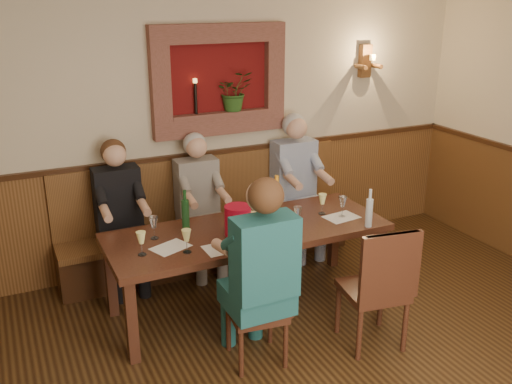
{
  "coord_description": "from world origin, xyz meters",
  "views": [
    {
      "loc": [
        -1.85,
        -2.23,
        2.66
      ],
      "look_at": [
        0.1,
        1.9,
        1.05
      ],
      "focal_mm": 40.0,
      "sensor_mm": 36.0,
      "label": 1
    }
  ],
  "objects_px": {
    "person_bench_mid": "(201,217)",
    "water_bottle": "(369,212)",
    "dining_table": "(248,237)",
    "spittoon_bucket": "(238,220)",
    "person_bench_right": "(297,197)",
    "bench": "(210,234)",
    "person_chair_front": "(259,288)",
    "wine_bottle_green_a": "(276,204)",
    "person_bench_left": "(122,229)",
    "wine_bottle_green_b": "(186,214)",
    "chair_near_left": "(257,330)",
    "chair_near_right": "(373,310)"
  },
  "relations": [
    {
      "from": "person_bench_left",
      "to": "wine_bottle_green_a",
      "type": "xyz_separation_m",
      "value": [
        1.17,
        -0.84,
        0.35
      ]
    },
    {
      "from": "bench",
      "to": "person_bench_mid",
      "type": "height_order",
      "value": "person_bench_mid"
    },
    {
      "from": "dining_table",
      "to": "wine_bottle_green_b",
      "type": "xyz_separation_m",
      "value": [
        -0.49,
        0.19,
        0.22
      ]
    },
    {
      "from": "bench",
      "to": "chair_near_right",
      "type": "bearing_deg",
      "value": -70.89
    },
    {
      "from": "water_bottle",
      "to": "person_bench_right",
      "type": "bearing_deg",
      "value": 90.36
    },
    {
      "from": "person_chair_front",
      "to": "wine_bottle_green_a",
      "type": "bearing_deg",
      "value": 55.26
    },
    {
      "from": "water_bottle",
      "to": "wine_bottle_green_b",
      "type": "bearing_deg",
      "value": 157.9
    },
    {
      "from": "chair_near_left",
      "to": "spittoon_bucket",
      "type": "relative_size",
      "value": 3.6
    },
    {
      "from": "dining_table",
      "to": "spittoon_bucket",
      "type": "relative_size",
      "value": 9.55
    },
    {
      "from": "bench",
      "to": "wine_bottle_green_b",
      "type": "xyz_separation_m",
      "value": [
        -0.49,
        -0.75,
        0.57
      ]
    },
    {
      "from": "person_bench_right",
      "to": "spittoon_bucket",
      "type": "relative_size",
      "value": 5.93
    },
    {
      "from": "dining_table",
      "to": "wine_bottle_green_b",
      "type": "bearing_deg",
      "value": 158.72
    },
    {
      "from": "person_bench_right",
      "to": "spittoon_bucket",
      "type": "bearing_deg",
      "value": -139.67
    },
    {
      "from": "dining_table",
      "to": "person_bench_right",
      "type": "bearing_deg",
      "value": 41.33
    },
    {
      "from": "wine_bottle_green_b",
      "to": "person_chair_front",
      "type": "bearing_deg",
      "value": -77.04
    },
    {
      "from": "person_chair_front",
      "to": "spittoon_bucket",
      "type": "xyz_separation_m",
      "value": [
        0.14,
        0.7,
        0.25
      ]
    },
    {
      "from": "bench",
      "to": "person_chair_front",
      "type": "distance_m",
      "value": 1.76
    },
    {
      "from": "dining_table",
      "to": "person_bench_mid",
      "type": "relative_size",
      "value": 1.72
    },
    {
      "from": "dining_table",
      "to": "wine_bottle_green_a",
      "type": "bearing_deg",
      "value": -1.14
    },
    {
      "from": "person_bench_mid",
      "to": "wine_bottle_green_b",
      "type": "bearing_deg",
      "value": -119.02
    },
    {
      "from": "person_bench_left",
      "to": "person_bench_mid",
      "type": "height_order",
      "value": "person_bench_left"
    },
    {
      "from": "wine_bottle_green_b",
      "to": "person_bench_right",
      "type": "bearing_deg",
      "value": 24.17
    },
    {
      "from": "person_bench_mid",
      "to": "water_bottle",
      "type": "height_order",
      "value": "person_bench_mid"
    },
    {
      "from": "person_chair_front",
      "to": "dining_table",
      "type": "bearing_deg",
      "value": 71.05
    },
    {
      "from": "bench",
      "to": "person_chair_front",
      "type": "xyz_separation_m",
      "value": [
        -0.27,
        -1.72,
        0.3
      ]
    },
    {
      "from": "person_bench_mid",
      "to": "spittoon_bucket",
      "type": "xyz_separation_m",
      "value": [
        0.0,
        -0.92,
        0.3
      ]
    },
    {
      "from": "bench",
      "to": "person_bench_mid",
      "type": "xyz_separation_m",
      "value": [
        -0.13,
        -0.1,
        0.25
      ]
    },
    {
      "from": "person_bench_right",
      "to": "chair_near_left",
      "type": "bearing_deg",
      "value": -127.51
    },
    {
      "from": "person_bench_mid",
      "to": "person_chair_front",
      "type": "bearing_deg",
      "value": -94.87
    },
    {
      "from": "person_chair_front",
      "to": "wine_bottle_green_b",
      "type": "relative_size",
      "value": 4.17
    },
    {
      "from": "person_bench_left",
      "to": "person_chair_front",
      "type": "xyz_separation_m",
      "value": [
        0.63,
        -1.61,
        0.04
      ]
    },
    {
      "from": "person_bench_mid",
      "to": "person_chair_front",
      "type": "xyz_separation_m",
      "value": [
        -0.14,
        -1.61,
        0.05
      ]
    },
    {
      "from": "chair_near_left",
      "to": "chair_near_right",
      "type": "xyz_separation_m",
      "value": [
        0.92,
        -0.18,
        0.03
      ]
    },
    {
      "from": "person_bench_left",
      "to": "wine_bottle_green_b",
      "type": "bearing_deg",
      "value": -57.53
    },
    {
      "from": "chair_near_left",
      "to": "person_bench_left",
      "type": "height_order",
      "value": "person_bench_left"
    },
    {
      "from": "person_bench_mid",
      "to": "dining_table",
      "type": "bearing_deg",
      "value": -81.27
    },
    {
      "from": "wine_bottle_green_a",
      "to": "chair_near_right",
      "type": "bearing_deg",
      "value": -67.59
    },
    {
      "from": "bench",
      "to": "person_bench_mid",
      "type": "relative_size",
      "value": 2.15
    },
    {
      "from": "chair_near_left",
      "to": "person_bench_right",
      "type": "distance_m",
      "value": 2.03
    },
    {
      "from": "chair_near_right",
      "to": "water_bottle",
      "type": "xyz_separation_m",
      "value": [
        0.31,
        0.54,
        0.59
      ]
    },
    {
      "from": "person_chair_front",
      "to": "chair_near_right",
      "type": "bearing_deg",
      "value": -9.76
    },
    {
      "from": "chair_near_left",
      "to": "bench",
      "type": "bearing_deg",
      "value": 88.16
    },
    {
      "from": "person_bench_mid",
      "to": "person_chair_front",
      "type": "relative_size",
      "value": 0.93
    },
    {
      "from": "chair_near_left",
      "to": "person_chair_front",
      "type": "xyz_separation_m",
      "value": [
        0.0,
        -0.02,
        0.36
      ]
    },
    {
      "from": "person_bench_right",
      "to": "wine_bottle_green_a",
      "type": "xyz_separation_m",
      "value": [
        -0.68,
        -0.84,
        0.31
      ]
    },
    {
      "from": "dining_table",
      "to": "wine_bottle_green_a",
      "type": "relative_size",
      "value": 5.46
    },
    {
      "from": "chair_near_right",
      "to": "wine_bottle_green_a",
      "type": "relative_size",
      "value": 2.33
    },
    {
      "from": "water_bottle",
      "to": "person_bench_left",
      "type": "bearing_deg",
      "value": 146.4
    },
    {
      "from": "dining_table",
      "to": "spittoon_bucket",
      "type": "xyz_separation_m",
      "value": [
        -0.13,
        -0.08,
        0.2
      ]
    },
    {
      "from": "person_bench_left",
      "to": "person_bench_mid",
      "type": "distance_m",
      "value": 0.77
    }
  ]
}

